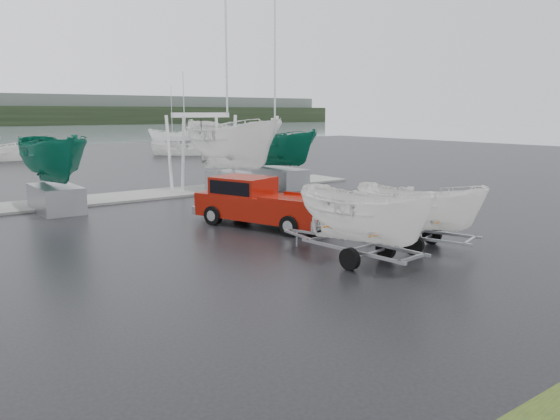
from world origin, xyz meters
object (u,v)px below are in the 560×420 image
object	(u,v)px
pickup_truck	(257,201)
trailer_hitched	(420,167)
trailer_parked	(365,167)
boat_hoist	(202,141)

from	to	relation	value
pickup_truck	trailer_hitched	size ratio (longest dim) A/B	1.22
pickup_truck	trailer_parked	distance (m)	6.27
trailer_parked	pickup_truck	bearing A→B (deg)	78.31
pickup_truck	trailer_hitched	world-z (taller)	trailer_hitched
trailer_parked	boat_hoist	size ratio (longest dim) A/B	1.20
trailer_hitched	boat_hoist	world-z (taller)	trailer_hitched
pickup_truck	trailer_hitched	distance (m)	6.34
boat_hoist	pickup_truck	bearing A→B (deg)	-106.84
pickup_truck	trailer_parked	world-z (taller)	trailer_parked
pickup_truck	trailer_hitched	bearing A→B (deg)	-90.00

